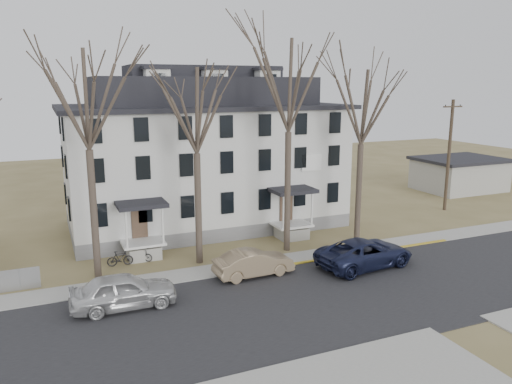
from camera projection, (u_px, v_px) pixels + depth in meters
name	position (u px, v px, depth m)	size (l,w,h in m)	color
ground	(360.00, 314.00, 23.83)	(120.00, 120.00, 0.00)	olive
main_road	(337.00, 298.00, 25.63)	(120.00, 10.00, 0.04)	#27272A
far_sidewalk	(285.00, 261.00, 31.02)	(120.00, 2.00, 0.08)	#A09F97
yellow_curb	(361.00, 254.00, 32.14)	(14.00, 0.25, 0.06)	gold
boarding_house	(205.00, 156.00, 38.05)	(20.80, 12.36, 12.05)	slate
distant_building	(459.00, 174.00, 51.45)	(8.50, 6.50, 3.35)	#A09F97
tree_far_left	(85.00, 92.00, 26.20)	(8.40, 8.40, 13.72)	#473B31
tree_mid_left	(196.00, 104.00, 28.67)	(7.80, 7.80, 12.74)	#473B31
tree_center	(289.00, 79.00, 30.67)	(9.00, 9.00, 14.70)	#473B31
tree_mid_right	(363.00, 102.00, 33.10)	(7.80, 7.80, 12.74)	#473B31
utility_pole_far	(449.00, 154.00, 42.49)	(2.00, 0.28, 9.50)	#3D3023
car_silver	(124.00, 292.00, 24.27)	(2.05, 5.09, 1.73)	silver
car_tan	(254.00, 264.00, 28.37)	(1.60, 4.58, 1.51)	#877256
car_navy	(365.00, 253.00, 29.77)	(2.81, 6.10, 1.70)	#191E3C
bicycle_left	(141.00, 256.00, 30.74)	(0.53, 1.52, 0.80)	black
bicycle_right	(120.00, 259.00, 29.96)	(0.43, 1.54, 0.92)	black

